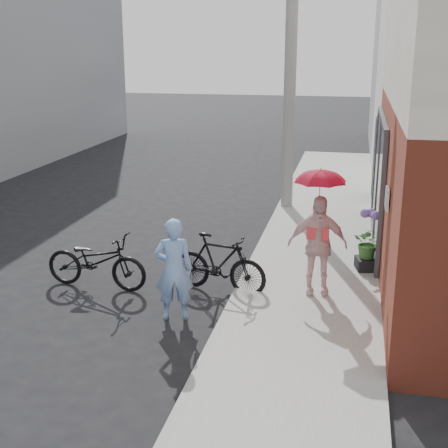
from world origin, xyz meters
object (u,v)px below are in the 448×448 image
(bike_right, at_px, (219,263))
(kimono_woman, at_px, (317,245))
(bike_left, at_px, (96,261))
(planter, at_px, (367,264))
(utility_pole, at_px, (291,64))
(officer, at_px, (174,269))

(bike_right, height_order, kimono_woman, kimono_woman)
(bike_left, distance_m, planter, 4.70)
(utility_pole, height_order, officer, utility_pole)
(bike_left, xyz_separation_m, bike_right, (2.05, 0.25, 0.02))
(officer, xyz_separation_m, bike_right, (0.43, 1.16, -0.29))
(bike_right, bearing_deg, kimono_woman, -77.63)
(bike_left, relative_size, planter, 4.55)
(utility_pole, bearing_deg, planter, -65.33)
(officer, distance_m, planter, 3.76)
(bike_left, height_order, bike_right, bike_right)
(officer, distance_m, bike_right, 1.26)
(bike_left, bearing_deg, utility_pole, -20.16)
(kimono_woman, relative_size, planter, 4.06)
(utility_pole, distance_m, bike_left, 6.89)
(bike_left, bearing_deg, bike_right, -78.96)
(planter, bearing_deg, kimono_woman, -123.48)
(bike_left, bearing_deg, officer, -115.06)
(bike_left, distance_m, kimono_woman, 3.66)
(utility_pole, height_order, bike_right, utility_pole)
(officer, distance_m, bike_left, 1.88)
(utility_pole, distance_m, planter, 5.61)
(utility_pole, xyz_separation_m, kimono_woman, (1.08, -5.38, -2.58))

